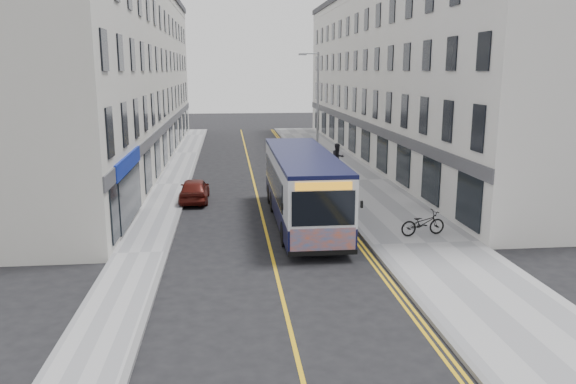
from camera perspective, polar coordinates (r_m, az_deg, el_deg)
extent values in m
plane|color=black|center=(23.13, -2.00, -5.05)|extent=(140.00, 140.00, 0.00)
cube|color=#9A9A9D|center=(35.57, 6.65, 1.15)|extent=(4.50, 64.00, 0.12)
cube|color=#9A9A9D|center=(34.87, -11.69, 0.75)|extent=(2.00, 64.00, 0.12)
cube|color=slate|center=(35.14, 3.07, 1.08)|extent=(0.18, 64.00, 0.13)
cube|color=slate|center=(34.78, -10.05, 0.79)|extent=(0.18, 64.00, 0.13)
cube|color=gold|center=(34.75, -3.45, 0.85)|extent=(0.12, 64.00, 0.01)
cube|color=gold|center=(35.09, 2.35, 0.97)|extent=(0.10, 64.00, 0.01)
cube|color=gold|center=(35.12, 2.67, 0.98)|extent=(0.10, 64.00, 0.01)
cube|color=silver|center=(44.96, 10.96, 11.59)|extent=(6.00, 46.00, 13.00)
cube|color=beige|center=(43.66, -16.29, 11.31)|extent=(6.00, 46.00, 13.00)
cylinder|color=gray|center=(36.60, 3.03, 7.76)|extent=(0.14, 0.14, 8.00)
cylinder|color=gray|center=(36.43, 2.30, 13.88)|extent=(1.00, 0.08, 0.08)
cube|color=gray|center=(36.35, 1.50, 13.81)|extent=(0.50, 0.18, 0.12)
cube|color=black|center=(25.63, 1.47, -1.43)|extent=(2.54, 11.16, 0.91)
cube|color=silver|center=(25.34, 1.49, 1.58)|extent=(2.54, 11.16, 1.83)
cube|color=black|center=(25.17, 1.50, 3.81)|extent=(2.56, 11.16, 0.16)
cube|color=black|center=(25.84, -1.53, 1.33)|extent=(0.04, 8.72, 1.17)
cube|color=black|center=(26.17, 4.11, 1.45)|extent=(0.04, 8.72, 1.17)
cube|color=black|center=(19.95, 3.62, -1.69)|extent=(2.28, 0.04, 1.27)
cube|color=#DD4F12|center=(20.28, 3.58, -5.02)|extent=(2.38, 0.04, 0.96)
cube|color=orange|center=(19.76, 3.66, 0.59)|extent=(2.03, 0.04, 0.28)
cylinder|color=black|center=(22.37, -0.31, -4.29)|extent=(0.28, 1.01, 1.01)
cylinder|color=black|center=(22.71, 5.47, -4.09)|extent=(0.28, 1.01, 1.01)
cylinder|color=black|center=(27.74, -1.49, -1.01)|extent=(0.28, 1.01, 1.01)
cylinder|color=black|center=(28.01, 3.19, -0.89)|extent=(0.28, 1.01, 1.01)
cylinder|color=black|center=(29.51, -1.78, -0.20)|extent=(0.28, 1.01, 1.01)
cylinder|color=black|center=(29.77, 2.62, -0.09)|extent=(0.28, 1.01, 1.01)
imported|color=black|center=(24.09, 13.54, -3.10)|extent=(2.06, 1.00, 1.04)
imported|color=brown|center=(34.82, 3.97, 2.55)|extent=(0.71, 0.53, 1.78)
imported|color=black|center=(38.09, 5.07, 3.49)|extent=(1.14, 1.02, 1.94)
imported|color=silver|center=(44.08, 0.11, 4.24)|extent=(1.94, 4.44, 1.42)
imported|color=#4C110C|center=(30.30, -9.49, 0.22)|extent=(1.55, 3.78, 1.28)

